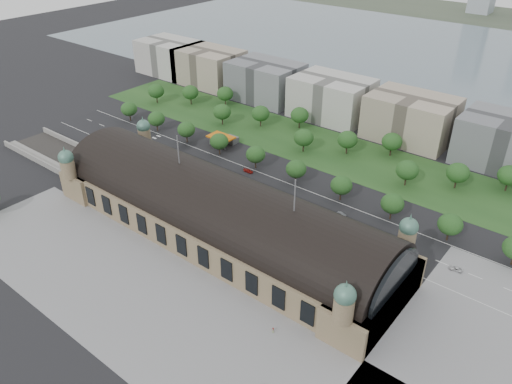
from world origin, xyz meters
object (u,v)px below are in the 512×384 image
Objects in this scene: traffic_car_2 at (195,160)px; bus_west at (227,189)px; traffic_car_4 at (252,194)px; traffic_car_6 at (456,269)px; parked_car_3 at (198,180)px; parked_car_5 at (225,192)px; pedestrian_0 at (273,330)px; parked_car_2 at (171,169)px; parked_car_0 at (138,156)px; bus_east at (299,218)px; traffic_car_5 at (341,214)px; traffic_car_1 at (152,143)px; parked_car_4 at (175,171)px; petrol_station at (227,138)px; parked_car_6 at (188,181)px; parked_car_1 at (153,166)px; traffic_car_3 at (248,171)px; bus_mid at (271,200)px.

bus_west reaches higher than traffic_car_2.
traffic_car_4 is 0.98× the size of traffic_car_6.
parked_car_3 is (-117.85, -11.91, 0.09)m from traffic_car_6.
parked_car_5 is at bearing -61.55° from traffic_car_4.
parked_car_2 is at bearing 170.00° from pedestrian_0.
traffic_car_2 is 30.56m from parked_car_0.
traffic_car_4 is 1.08× the size of parked_car_2.
parked_car_2 is 74.03m from bus_east.
traffic_car_6 is (50.34, -5.48, -0.01)m from traffic_car_5.
traffic_car_1 is 0.98× the size of traffic_car_4.
parked_car_4 reaches higher than parked_car_0.
parked_car_2 is (-0.59, -40.28, -2.32)m from petrol_station.
petrol_station is at bearing 45.19° from bus_west.
parked_car_0 is at bearing 95.13° from bus_east.
traffic_car_6 is 0.89× the size of parked_car_5.
traffic_car_2 is 21.51m from parked_car_6.
parked_car_1 is at bearing -121.31° from parked_car_3.
traffic_car_1 is 27.43m from parked_car_1.
traffic_car_3 is 1.06× the size of traffic_car_6.
parked_car_4 is 71.34m from bus_east.
bus_west is (-11.12, -4.11, 0.84)m from traffic_car_4.
traffic_car_6 is 118.45m from parked_car_3.
parked_car_0 is 0.70× the size of parked_car_6.
parked_car_0 is 59.31m from bus_west.
traffic_car_1 is 2.45× the size of pedestrian_0.
bus_west reaches higher than traffic_car_5.
parked_car_1 is at bearing 55.58° from parked_car_0.
parked_car_6 is at bearing 41.98° from traffic_car_2.
parked_car_4 is at bearing 127.74° from traffic_car_3.
bus_east reaches higher than bus_west.
parked_car_5 is at bearing -90.10° from traffic_car_6.
parked_car_5 reaches higher than parked_car_1.
traffic_car_3 is at bearing -137.32° from traffic_car_4.
traffic_car_6 reaches higher than parked_car_2.
traffic_car_2 is at bearing 113.15° from parked_car_1.
pedestrian_0 is (67.42, -54.93, -0.70)m from bus_west.
traffic_car_3 is 1.17× the size of parked_car_2.
parked_car_1 reaches higher than traffic_car_5.
bus_east is at bearing 143.87° from traffic_car_5.
parked_car_1 is 10.24m from parked_car_2.
parked_car_6 is at bearing 106.92° from traffic_car_5.
petrol_station is 26.58m from traffic_car_2.
parked_car_2 is 0.33× the size of bus_east.
traffic_car_5 is 111.28m from parked_car_0.
petrol_station is at bearing 148.48° from parked_car_4.
bus_mid is (56.41, 6.59, 0.84)m from parked_car_2.
parked_car_6 is 42.43m from bus_mid.
bus_mid is (-28.98, -10.79, 0.80)m from traffic_car_5.
parked_car_1 is (-55.68, -9.36, -0.07)m from traffic_car_4.
traffic_car_4 is at bearing 98.32° from bus_mid.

